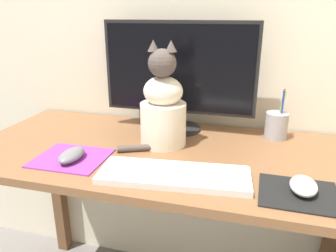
{
  "coord_description": "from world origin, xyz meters",
  "views": [
    {
      "loc": [
        0.28,
        -0.95,
        1.16
      ],
      "look_at": [
        0.03,
        -0.06,
        0.84
      ],
      "focal_mm": 35.0,
      "sensor_mm": 36.0,
      "label": 1
    }
  ],
  "objects": [
    {
      "name": "monitor",
      "position": [
        -0.0,
        0.2,
        0.95
      ],
      "size": [
        0.56,
        0.17,
        0.4
      ],
      "color": "black",
      "rests_on": "desk"
    },
    {
      "name": "computer_mouse_left",
      "position": [
        -0.24,
        -0.16,
        0.75
      ],
      "size": [
        0.06,
        0.11,
        0.03
      ],
      "color": "slate",
      "rests_on": "mousepad_left"
    },
    {
      "name": "desk",
      "position": [
        0.0,
        0.0,
        0.62
      ],
      "size": [
        1.3,
        0.6,
        0.73
      ],
      "color": "brown",
      "rests_on": "ground_plane"
    },
    {
      "name": "pen_cup",
      "position": [
        0.36,
        0.21,
        0.78
      ],
      "size": [
        0.08,
        0.08,
        0.18
      ],
      "color": "#99999E",
      "rests_on": "desk"
    },
    {
      "name": "cat",
      "position": [
        -0.02,
        0.05,
        0.86
      ],
      "size": [
        0.21,
        0.2,
        0.35
      ],
      "rotation": [
        0.0,
        0.0,
        0.08
      ],
      "color": "beige",
      "rests_on": "desk"
    },
    {
      "name": "keyboard",
      "position": [
        0.08,
        -0.18,
        0.74
      ],
      "size": [
        0.42,
        0.18,
        0.02
      ],
      "rotation": [
        0.0,
        0.0,
        0.11
      ],
      "color": "silver",
      "rests_on": "desk"
    },
    {
      "name": "mousepad_left",
      "position": [
        -0.25,
        -0.14,
        0.73
      ],
      "size": [
        0.22,
        0.19,
        0.0
      ],
      "rotation": [
        0.0,
        0.0,
        0.02
      ],
      "color": "purple",
      "rests_on": "desk"
    },
    {
      "name": "computer_mouse_right",
      "position": [
        0.41,
        -0.17,
        0.75
      ],
      "size": [
        0.07,
        0.1,
        0.04
      ],
      "color": "white",
      "rests_on": "mousepad_right"
    },
    {
      "name": "mousepad_right",
      "position": [
        0.4,
        -0.18,
        0.73
      ],
      "size": [
        0.19,
        0.17,
        0.0
      ],
      "rotation": [
        0.0,
        0.0,
        -0.02
      ],
      "color": "black",
      "rests_on": "desk"
    }
  ]
}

